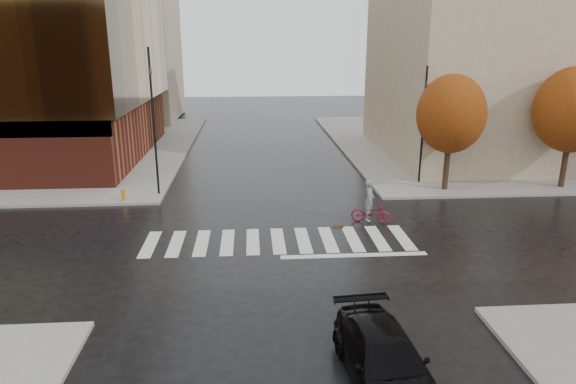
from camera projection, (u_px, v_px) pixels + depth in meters
name	position (u px, v px, depth m)	size (l,w,h in m)	color
ground	(279.00, 245.00, 21.87)	(120.00, 120.00, 0.00)	black
sidewalk_ne	(513.00, 142.00, 43.38)	(30.00, 30.00, 0.15)	gray
crosswalk	(278.00, 241.00, 22.34)	(12.00, 3.00, 0.01)	silver
building_ne_tan	(502.00, 29.00, 36.69)	(16.00, 16.00, 18.00)	tan
building_nw_far	(105.00, 22.00, 53.23)	(14.00, 12.00, 20.00)	tan
tree_ne_a	(451.00, 114.00, 28.37)	(3.80, 3.80, 6.50)	black
tree_ne_b	(573.00, 110.00, 28.81)	(4.20, 4.20, 6.89)	black
sedan	(385.00, 360.00, 12.88)	(1.91, 4.70, 1.36)	black
cyclist	(370.00, 208.00, 24.36)	(1.99, 1.25, 2.13)	maroon
traffic_light_nw	(153.00, 111.00, 27.40)	(0.23, 0.20, 7.91)	black
traffic_light_ne	(424.00, 118.00, 29.95)	(0.17, 0.20, 6.87)	black
fire_hydrant	(124.00, 194.00, 27.38)	(0.23, 0.23, 0.64)	#C87B0B
manhole	(338.00, 227.00, 23.98)	(0.54, 0.54, 0.01)	#3F2716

